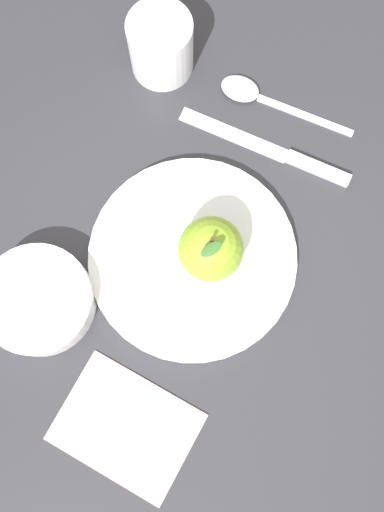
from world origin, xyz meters
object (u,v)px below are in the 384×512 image
object	(u,v)px
dinner_plate	(192,258)
cup	(160,44)
knife	(279,153)
linen_napkin	(126,427)
spoon	(254,94)
side_bowl	(37,300)
apple	(210,249)

from	to	relation	value
dinner_plate	cup	bearing A→B (deg)	-166.18
knife	linen_napkin	world-z (taller)	knife
cup	spoon	bearing A→B (deg)	74.06
dinner_plate	linen_napkin	world-z (taller)	dinner_plate
dinner_plate	side_bowl	distance (m)	0.18
cup	knife	xyz separation A→B (m)	(0.11, 0.15, -0.04)
apple	cup	bearing A→B (deg)	-161.83
cup	spoon	distance (m)	0.13
cup	linen_napkin	xyz separation A→B (m)	(0.44, 0.01, -0.04)
dinner_plate	apple	world-z (taller)	apple
side_bowl	spoon	xyz separation A→B (m)	(-0.28, 0.22, -0.02)
knife	spoon	xyz separation A→B (m)	(-0.07, -0.04, 0.00)
side_bowl	knife	size ratio (longest dim) A/B	0.58
apple	cup	world-z (taller)	apple
dinner_plate	knife	size ratio (longest dim) A/B	1.12
dinner_plate	linen_napkin	distance (m)	0.20
apple	side_bowl	bearing A→B (deg)	-69.74
apple	knife	distance (m)	0.16
apple	spoon	distance (m)	0.22
dinner_plate	cup	distance (m)	0.25
cup	apple	bearing A→B (deg)	18.17
cup	knife	bearing A→B (deg)	55.16
dinner_plate	spoon	distance (m)	0.22
apple	cup	size ratio (longest dim) A/B	1.04
cup	linen_napkin	world-z (taller)	cup
spoon	side_bowl	bearing A→B (deg)	-38.57
knife	linen_napkin	bearing A→B (deg)	-23.98
knife	spoon	size ratio (longest dim) A/B	1.24
knife	linen_napkin	size ratio (longest dim) A/B	1.46
apple	dinner_plate	bearing A→B (deg)	-82.72
apple	knife	bearing A→B (deg)	151.81
side_bowl	knife	world-z (taller)	side_bowl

